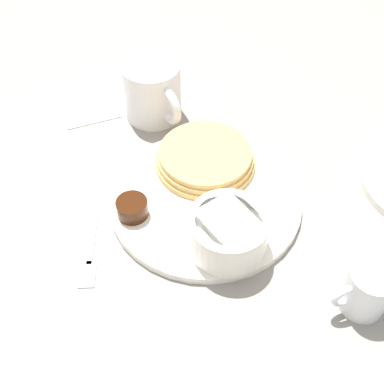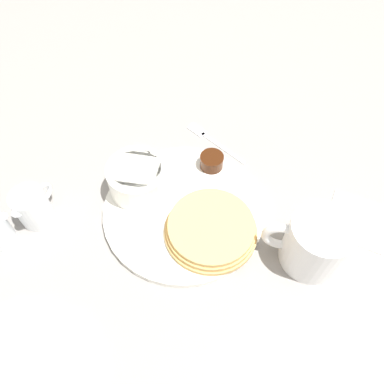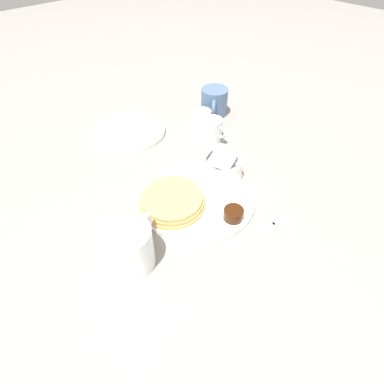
{
  "view_description": "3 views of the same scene",
  "coord_description": "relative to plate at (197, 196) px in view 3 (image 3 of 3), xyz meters",
  "views": [
    {
      "loc": [
        -0.43,
        0.12,
        0.53
      ],
      "look_at": [
        0.0,
        0.02,
        0.03
      ],
      "focal_mm": 45.0,
      "sensor_mm": 36.0,
      "label": 1
    },
    {
      "loc": [
        0.19,
        -0.28,
        0.55
      ],
      "look_at": [
        0.01,
        0.02,
        0.04
      ],
      "focal_mm": 35.0,
      "sensor_mm": 36.0,
      "label": 2
    },
    {
      "loc": [
        0.35,
        0.35,
        0.51
      ],
      "look_at": [
        0.01,
        -0.0,
        0.02
      ],
      "focal_mm": 28.0,
      "sensor_mm": 36.0,
      "label": 3
    }
  ],
  "objects": [
    {
      "name": "butter_ramekin",
      "position": [
        -0.1,
        0.01,
        0.02
      ],
      "size": [
        0.05,
        0.05,
        0.04
      ],
      "color": "white",
      "rests_on": "plate"
    },
    {
      "name": "coffee_mug",
      "position": [
        0.21,
        0.04,
        0.04
      ],
      "size": [
        0.13,
        0.09,
        0.1
      ],
      "color": "white",
      "rests_on": "ground_plane"
    },
    {
      "name": "fork",
      "position": [
        -0.05,
        0.17,
        -0.0
      ],
      "size": [
        0.14,
        0.04,
        0.0
      ],
      "color": "silver",
      "rests_on": "ground_plane"
    },
    {
      "name": "ground_plane",
      "position": [
        0.0,
        0.0,
        -0.01
      ],
      "size": [
        4.0,
        4.0,
        0.0
      ],
      "primitive_type": "plane",
      "color": "gray"
    },
    {
      "name": "far_plate",
      "position": [
        -0.04,
        -0.34,
        0.0
      ],
      "size": [
        0.21,
        0.21,
        0.01
      ],
      "color": "white",
      "rests_on": "ground_plane"
    },
    {
      "name": "creamer_pitcher_far",
      "position": [
        -0.22,
        -0.21,
        0.02
      ],
      "size": [
        0.05,
        0.07,
        0.06
      ],
      "color": "white",
      "rests_on": "ground_plane"
    },
    {
      "name": "pancake_stack",
      "position": [
        0.06,
        -0.02,
        0.02
      ],
      "size": [
        0.15,
        0.15,
        0.03
      ],
      "color": "tan",
      "rests_on": "plate"
    },
    {
      "name": "napkin",
      "position": [
        0.27,
        0.15,
        -0.0
      ],
      "size": [
        0.14,
        0.11,
        0.0
      ],
      "color": "white",
      "rests_on": "ground_plane"
    },
    {
      "name": "plate",
      "position": [
        0.0,
        0.0,
        0.0
      ],
      "size": [
        0.27,
        0.27,
        0.01
      ],
      "color": "white",
      "rests_on": "ground_plane"
    },
    {
      "name": "second_mug",
      "position": [
        -0.31,
        -0.24,
        0.04
      ],
      "size": [
        0.1,
        0.09,
        0.08
      ],
      "color": "slate",
      "rests_on": "ground_plane"
    },
    {
      "name": "syrup_cup",
      "position": [
        -0.01,
        0.1,
        0.02
      ],
      "size": [
        0.04,
        0.04,
        0.02
      ],
      "color": "#38190A",
      "rests_on": "plate"
    },
    {
      "name": "bowl",
      "position": [
        -0.09,
        -0.01,
        0.04
      ],
      "size": [
        0.1,
        0.1,
        0.05
      ],
      "color": "white",
      "rests_on": "plate"
    },
    {
      "name": "creamer_pitcher_near",
      "position": [
        -0.2,
        -0.14,
        0.03
      ],
      "size": [
        0.05,
        0.08,
        0.07
      ],
      "color": "white",
      "rests_on": "ground_plane"
    }
  ]
}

